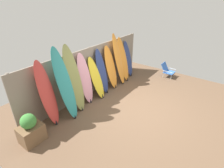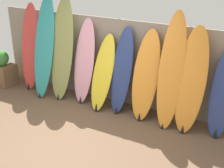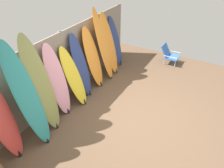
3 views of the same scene
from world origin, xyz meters
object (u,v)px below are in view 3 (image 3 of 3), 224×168
Objects in this scene: surfboard_olive_2 at (41,86)px; surfboard_navy_9 at (116,42)px; surfboard_navy_5 at (81,66)px; surfboard_orange_8 at (109,44)px; surfboard_orange_6 at (93,58)px; surfboard_red_0 at (0,116)px; surfboard_pink_3 at (58,81)px; beach_chair at (169,54)px; surfboard_teal_1 at (27,97)px; surfboard_yellow_4 at (74,77)px; surfboard_orange_7 at (103,46)px.

surfboard_olive_2 is 1.36× the size of surfboard_navy_9.
surfboard_olive_2 is 1.44m from surfboard_navy_5.
surfboard_olive_2 is at bearing -179.87° from surfboard_orange_8.
surfboard_red_0 is at bearing 179.20° from surfboard_orange_6.
surfboard_pink_3 reaches higher than beach_chair.
surfboard_teal_1 is 1.30× the size of surfboard_navy_5.
surfboard_teal_1 is 1.18× the size of surfboard_orange_8.
surfboard_pink_3 is at bearing 172.63° from surfboard_yellow_4.
surfboard_orange_8 is (0.37, 0.01, -0.11)m from surfboard_orange_7.
beach_chair is at bearing -18.80° from surfboard_olive_2.
surfboard_red_0 is 1.11× the size of surfboard_pink_3.
surfboard_pink_3 is 0.51m from surfboard_yellow_4.
surfboard_orange_8 is at bearing -0.83° from surfboard_red_0.
surfboard_teal_1 is 3.26m from surfboard_orange_8.
surfboard_orange_8 is at bearing 0.54° from surfboard_yellow_4.
surfboard_olive_2 is at bearing -178.52° from surfboard_navy_9.
surfboard_teal_1 is at bearing -177.65° from surfboard_yellow_4.
surfboard_olive_2 is (0.97, -0.06, 0.11)m from surfboard_red_0.
surfboard_teal_1 reaches higher than surfboard_pink_3.
surfboard_orange_6 is at bearing 0.60° from surfboard_olive_2.
surfboard_pink_3 reaches higher than surfboard_navy_9.
beach_chair is (1.90, -1.47, -0.72)m from surfboard_orange_7.
surfboard_orange_8 reaches higher than surfboard_navy_5.
surfboard_olive_2 reaches higher than surfboard_navy_5.
beach_chair is at bearing -32.05° from surfboard_orange_6.
surfboard_orange_6 is 0.88m from surfboard_orange_8.
surfboard_navy_9 is (4.34, 0.03, -0.19)m from surfboard_red_0.
surfboard_pink_3 is 2.29m from surfboard_orange_8.
surfboard_orange_6 is (1.42, -0.03, -0.03)m from surfboard_pink_3.
surfboard_orange_7 is at bearing -1.80° from surfboard_pink_3.
surfboard_pink_3 is 2.85m from surfboard_navy_9.
surfboard_navy_5 is (0.40, 0.06, 0.10)m from surfboard_yellow_4.
surfboard_teal_1 is 2.39m from surfboard_orange_6.
beach_chair is at bearing -16.17° from surfboard_red_0.
surfboard_teal_1 is 0.99m from surfboard_pink_3.
surfboard_orange_8 is at bearing -171.69° from surfboard_navy_9.
surfboard_yellow_4 is 0.42m from surfboard_navy_5.
beach_chair is (3.82, -1.53, -0.56)m from surfboard_pink_3.
surfboard_olive_2 reaches higher than surfboard_navy_9.
surfboard_navy_5 is at bearing 176.80° from surfboard_orange_7.
surfboard_yellow_4 is 2.36m from surfboard_navy_9.
surfboard_navy_5 is (2.39, -0.01, -0.13)m from surfboard_red_0.
surfboard_navy_5 is at bearing 8.53° from surfboard_yellow_4.
surfboard_olive_2 is at bearing -177.98° from surfboard_navy_5.
surfboard_orange_6 is at bearing 179.07° from surfboard_orange_8.
surfboard_navy_9 is at bearing 1.48° from surfboard_olive_2.
beach_chair is (0.97, -1.57, -0.47)m from surfboard_navy_9.
surfboard_navy_5 is 3.34m from beach_chair.
surfboard_navy_5 is at bearing 3.71° from surfboard_teal_1.
surfboard_orange_7 reaches higher than surfboard_navy_9.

